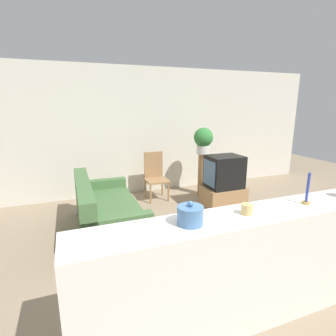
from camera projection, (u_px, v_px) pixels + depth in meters
name	position (u px, v px, depth m)	size (l,w,h in m)	color
ground_plane	(211.00, 287.00, 2.83)	(14.00, 14.00, 0.00)	gray
wall_back	(133.00, 132.00, 5.62)	(9.00, 0.06, 2.70)	beige
couch	(106.00, 214.00, 3.99)	(0.88, 1.84, 0.84)	#476B3D
tv_stand	(223.00, 197.00, 4.99)	(0.76, 0.53, 0.40)	#9E754C
television	(224.00, 172.00, 4.87)	(0.64, 0.50, 0.60)	black
wooden_chair	(155.00, 174.00, 5.42)	(0.44, 0.44, 0.97)	#9E754C
plant_stand	(202.00, 174.00, 5.66)	(0.19, 0.19, 0.91)	#9E754C
potted_plant	(203.00, 139.00, 5.48)	(0.40, 0.40, 0.55)	white
foreground_counter	(239.00, 269.00, 2.31)	(2.90, 0.44, 1.03)	white
decorative_bowl	(190.00, 215.00, 2.00)	(0.20, 0.20, 0.19)	#4C7AAD
candle_jar	(247.00, 209.00, 2.19)	(0.10, 0.10, 0.09)	tan
candlestick	(307.00, 193.00, 2.41)	(0.07, 0.07, 0.30)	#B7933D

